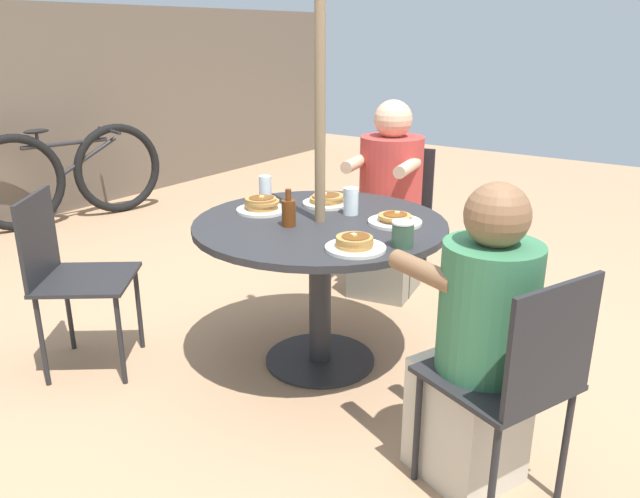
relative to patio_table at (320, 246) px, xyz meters
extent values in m
plane|color=tan|center=(0.00, 0.00, -0.60)|extent=(12.00, 12.00, 0.00)
cylinder|color=#28282B|center=(0.00, 0.00, -0.59)|extent=(0.54, 0.54, 0.01)
cylinder|color=#28282B|center=(0.00, 0.00, -0.25)|extent=(0.11, 0.11, 0.69)
cylinder|color=#28282B|center=(0.00, 0.00, 0.11)|extent=(1.16, 1.16, 0.03)
cylinder|color=#846B4C|center=(0.00, 0.00, 0.51)|extent=(0.05, 0.05, 2.22)
cylinder|color=#232326|center=(-0.41, 0.83, -0.38)|extent=(0.02, 0.02, 0.44)
cylinder|color=#232326|center=(-0.69, 0.62, -0.38)|extent=(0.02, 0.02, 0.44)
cylinder|color=#232326|center=(-0.62, 1.11, -0.38)|extent=(0.02, 0.02, 0.44)
cylinder|color=#232326|center=(-0.90, 0.90, -0.38)|extent=(0.02, 0.02, 0.44)
cube|color=#232326|center=(-0.66, 0.86, -0.15)|extent=(0.58, 0.58, 0.02)
cube|color=#232326|center=(-0.78, 1.02, 0.06)|extent=(0.32, 0.25, 0.40)
cylinder|color=#232326|center=(-0.51, -0.78, -0.38)|extent=(0.02, 0.02, 0.44)
cylinder|color=#232326|center=(-0.18, -0.91, -0.38)|extent=(0.02, 0.02, 0.44)
cylinder|color=#232326|center=(-0.64, -1.10, -0.38)|extent=(0.02, 0.02, 0.44)
cylinder|color=#232326|center=(-0.31, -1.23, -0.38)|extent=(0.02, 0.02, 0.44)
cube|color=#232326|center=(-0.41, -1.00, -0.15)|extent=(0.54, 0.54, 0.02)
cube|color=#232326|center=(-0.48, -1.19, 0.06)|extent=(0.37, 0.16, 0.40)
cube|color=beige|center=(-0.37, -0.90, -0.38)|extent=(0.41, 0.43, 0.44)
cylinder|color=#38754C|center=(-0.39, -0.95, 0.07)|extent=(0.32, 0.32, 0.46)
sphere|color=brown|center=(-0.39, -0.95, 0.40)|extent=(0.21, 0.21, 0.21)
cylinder|color=brown|center=(-0.44, -0.73, 0.18)|extent=(0.17, 0.29, 0.07)
cylinder|color=brown|center=(-0.20, -0.83, 0.18)|extent=(0.17, 0.29, 0.07)
cylinder|color=#232326|center=(0.93, 0.00, -0.38)|extent=(0.02, 0.02, 0.44)
cylinder|color=#232326|center=(0.86, 0.34, -0.38)|extent=(0.02, 0.02, 0.44)
cylinder|color=#232326|center=(1.27, 0.06, -0.38)|extent=(0.02, 0.02, 0.44)
cylinder|color=#232326|center=(1.21, 0.40, -0.38)|extent=(0.02, 0.02, 0.44)
cube|color=#232326|center=(1.07, 0.20, -0.15)|extent=(0.48, 0.48, 0.02)
cube|color=#232326|center=(1.26, 0.24, 0.06)|extent=(0.09, 0.39, 0.40)
cube|color=gray|center=(0.95, 0.18, -0.38)|extent=(0.45, 0.42, 0.44)
cylinder|color=#B73833|center=(1.01, 0.19, 0.10)|extent=(0.38, 0.38, 0.52)
sphere|color=#DBA884|center=(1.01, 0.19, 0.46)|extent=(0.22, 0.22, 0.22)
cylinder|color=#DBA884|center=(0.85, 0.00, 0.23)|extent=(0.31, 0.13, 0.07)
cylinder|color=#DBA884|center=(0.79, 0.30, 0.23)|extent=(0.31, 0.13, 0.07)
cylinder|color=silver|center=(-0.03, 0.32, 0.13)|extent=(0.24, 0.24, 0.01)
cylinder|color=#AD7A3D|center=(-0.03, 0.32, 0.14)|extent=(0.15, 0.15, 0.01)
cylinder|color=#AD7A3D|center=(-0.02, 0.33, 0.16)|extent=(0.16, 0.16, 0.01)
cylinder|color=#AD7A3D|center=(-0.02, 0.32, 0.17)|extent=(0.16, 0.16, 0.01)
cylinder|color=#AD7A3D|center=(-0.03, 0.33, 0.18)|extent=(0.15, 0.15, 0.01)
ellipsoid|color=brown|center=(-0.03, 0.32, 0.19)|extent=(0.13, 0.12, 0.00)
cube|color=#F4E084|center=(-0.03, 0.32, 0.20)|extent=(0.02, 0.02, 0.01)
cylinder|color=silver|center=(-0.24, -0.34, 0.13)|extent=(0.24, 0.24, 0.01)
cylinder|color=#AD7A3D|center=(-0.25, -0.34, 0.14)|extent=(0.15, 0.15, 0.01)
cylinder|color=#AD7A3D|center=(-0.24, -0.34, 0.16)|extent=(0.15, 0.15, 0.01)
cylinder|color=#AD7A3D|center=(-0.24, -0.34, 0.17)|extent=(0.15, 0.15, 0.01)
ellipsoid|color=brown|center=(-0.24, -0.34, 0.18)|extent=(0.12, 0.11, 0.00)
cube|color=#F4E084|center=(-0.25, -0.34, 0.19)|extent=(0.02, 0.02, 0.01)
cylinder|color=silver|center=(0.26, 0.14, 0.13)|extent=(0.24, 0.24, 0.01)
cylinder|color=#AD7A3D|center=(0.26, 0.14, 0.14)|extent=(0.17, 0.17, 0.01)
cylinder|color=#AD7A3D|center=(0.25, 0.14, 0.15)|extent=(0.16, 0.16, 0.01)
cylinder|color=#AD7A3D|center=(0.26, 0.13, 0.16)|extent=(0.16, 0.16, 0.01)
ellipsoid|color=brown|center=(0.26, 0.14, 0.17)|extent=(0.13, 0.12, 0.00)
cube|color=#F4E084|center=(0.25, 0.15, 0.18)|extent=(0.03, 0.03, 0.01)
cylinder|color=silver|center=(0.17, -0.30, 0.13)|extent=(0.24, 0.24, 0.01)
cylinder|color=#AD7A3D|center=(0.17, -0.30, 0.14)|extent=(0.14, 0.14, 0.01)
cylinder|color=#AD7A3D|center=(0.16, -0.30, 0.16)|extent=(0.15, 0.15, 0.01)
ellipsoid|color=brown|center=(0.17, -0.30, 0.17)|extent=(0.12, 0.11, 0.00)
cube|color=#F4E084|center=(0.17, -0.30, 0.17)|extent=(0.02, 0.02, 0.01)
cylinder|color=#602D0F|center=(-0.14, 0.07, 0.18)|extent=(0.06, 0.06, 0.12)
cylinder|color=#602D0F|center=(-0.14, 0.07, 0.26)|extent=(0.03, 0.03, 0.05)
torus|color=#602D0F|center=(-0.11, 0.07, 0.20)|extent=(0.05, 0.01, 0.05)
cylinder|color=#33513D|center=(-0.10, -0.48, 0.17)|extent=(0.09, 0.09, 0.10)
cylinder|color=white|center=(-0.10, -0.48, 0.22)|extent=(0.09, 0.09, 0.01)
cylinder|color=silver|center=(0.17, 0.46, 0.18)|extent=(0.06, 0.06, 0.12)
cylinder|color=silver|center=(0.18, -0.05, 0.19)|extent=(0.07, 0.07, 0.13)
torus|color=black|center=(0.36, 3.23, -0.20)|extent=(0.78, 0.26, 0.79)
torus|color=black|center=(1.19, 3.02, -0.20)|extent=(0.78, 0.26, 0.79)
cylinder|color=#232326|center=(0.77, 3.13, 0.06)|extent=(0.69, 0.21, 0.03)
cylinder|color=#232326|center=(0.94, 3.08, -0.07)|extent=(0.52, 0.16, 0.30)
cylinder|color=#232326|center=(0.57, 3.18, 0.12)|extent=(0.03, 0.03, 0.11)
ellipsoid|color=black|center=(0.57, 3.18, 0.19)|extent=(0.21, 0.12, 0.04)
cylinder|color=#232326|center=(1.15, 3.03, 0.13)|extent=(0.13, 0.43, 0.03)
camera|label=1|loc=(-2.23, -1.57, 0.94)|focal=35.00mm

